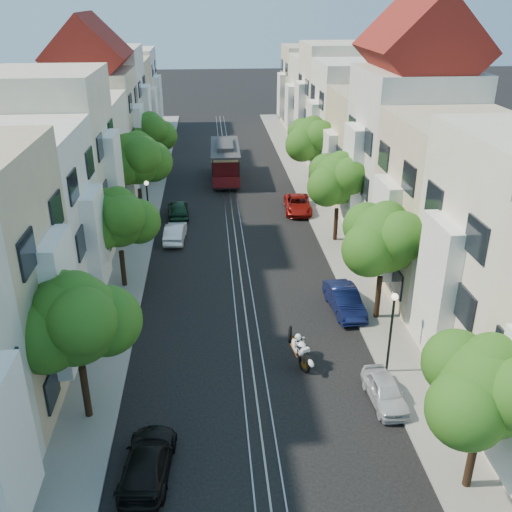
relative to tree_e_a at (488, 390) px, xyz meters
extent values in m
plane|color=black|center=(-7.26, 31.02, -4.40)|extent=(200.00, 200.00, 0.00)
cube|color=gray|center=(-0.01, 31.02, -4.34)|extent=(2.50, 80.00, 0.12)
cube|color=gray|center=(-14.51, 31.02, -4.34)|extent=(2.50, 80.00, 0.12)
cube|color=gray|center=(-7.81, 31.02, -4.39)|extent=(0.06, 80.00, 0.02)
cube|color=gray|center=(-7.26, 31.02, -4.39)|extent=(0.06, 80.00, 0.02)
cube|color=gray|center=(-6.71, 31.02, -4.39)|extent=(0.06, 80.00, 0.02)
cube|color=tan|center=(-7.26, 31.02, -4.40)|extent=(0.08, 80.00, 0.01)
cube|color=white|center=(0.94, 7.02, 0.22)|extent=(0.90, 3.04, 6.05)
cube|color=beige|center=(4.74, 15.02, 0.60)|extent=(7.00, 8.00, 10.00)
cube|color=white|center=(0.94, 15.02, -0.20)|extent=(0.90, 3.04, 5.50)
cube|color=silver|center=(4.74, 23.02, 1.60)|extent=(7.00, 8.00, 12.00)
cube|color=white|center=(0.94, 23.02, 0.64)|extent=(0.90, 3.04, 6.60)
cube|color=#C6B28C|center=(4.74, 31.02, 0.10)|extent=(7.00, 8.00, 9.00)
cube|color=white|center=(0.94, 31.02, -0.62)|extent=(0.90, 3.04, 4.95)
cube|color=white|center=(4.74, 39.02, 0.85)|extent=(7.00, 8.00, 10.50)
cube|color=white|center=(0.94, 39.02, 0.01)|extent=(0.90, 3.04, 5.78)
cube|color=beige|center=(4.74, 47.02, 1.35)|extent=(7.00, 8.00, 11.50)
cube|color=white|center=(0.94, 47.02, 0.43)|extent=(0.90, 3.04, 6.32)
cube|color=silver|center=(4.74, 55.02, 0.35)|extent=(7.00, 8.00, 9.50)
cube|color=white|center=(0.94, 55.02, -0.41)|extent=(0.90, 3.04, 5.23)
cube|color=beige|center=(4.74, 63.02, 0.60)|extent=(7.00, 8.00, 10.00)
cube|color=white|center=(0.94, 63.02, -0.20)|extent=(0.90, 3.04, 5.50)
cube|color=white|center=(-15.46, -0.98, -0.49)|extent=(0.90, 3.04, 5.12)
cube|color=white|center=(-15.46, 7.02, 0.13)|extent=(0.90, 3.04, 5.93)
cube|color=white|center=(-19.26, 15.02, 0.50)|extent=(7.00, 8.00, 9.80)
cube|color=white|center=(-15.46, 15.02, -0.28)|extent=(0.90, 3.04, 5.39)
cube|color=beige|center=(-19.26, 23.02, 1.48)|extent=(7.00, 8.00, 11.76)
cube|color=white|center=(-15.46, 23.02, 0.54)|extent=(0.90, 3.04, 6.47)
cube|color=silver|center=(-19.26, 31.02, 0.01)|extent=(7.00, 8.00, 8.82)
cube|color=white|center=(-15.46, 31.02, -0.69)|extent=(0.90, 3.04, 4.85)
cube|color=beige|center=(-19.26, 39.02, 0.75)|extent=(7.00, 8.00, 10.29)
cube|color=white|center=(-15.46, 39.02, -0.08)|extent=(0.90, 3.04, 5.66)
cube|color=silver|center=(-19.26, 47.02, 1.24)|extent=(7.00, 8.00, 11.27)
cube|color=white|center=(-15.46, 47.02, 0.34)|extent=(0.90, 3.04, 6.20)
cube|color=#C6B28C|center=(-19.26, 55.02, 0.26)|extent=(7.00, 8.00, 9.31)
cube|color=white|center=(-15.46, 55.02, -0.49)|extent=(0.90, 3.04, 5.12)
cube|color=white|center=(-19.26, 63.02, 0.50)|extent=(7.00, 8.00, 9.80)
cube|color=white|center=(-15.46, 63.02, -0.28)|extent=(0.90, 3.04, 5.39)
cylinder|color=black|center=(-0.06, 0.02, -3.14)|extent=(0.30, 0.30, 2.27)
sphere|color=#295615|center=(-0.06, 0.02, 0.08)|extent=(3.38, 3.38, 3.38)
sphere|color=#295615|center=(1.04, 0.52, -0.32)|extent=(2.70, 2.70, 2.70)
sphere|color=#295615|center=(-1.01, -0.68, -0.22)|extent=(2.64, 2.64, 2.64)
sphere|color=#295615|center=(0.04, 0.12, 0.98)|extent=(2.03, 2.03, 2.03)
cylinder|color=black|center=(-0.06, 12.02, -3.05)|extent=(0.30, 0.30, 2.45)
sphere|color=#295615|center=(-0.06, 12.02, 0.41)|extent=(3.64, 3.64, 3.64)
sphere|color=#295615|center=(1.04, 12.52, 0.01)|extent=(2.91, 2.91, 2.91)
sphere|color=#295615|center=(-1.01, 11.32, 0.11)|extent=(2.84, 2.84, 2.84)
sphere|color=#295615|center=(0.04, 12.12, 1.31)|extent=(2.18, 2.18, 2.18)
cylinder|color=black|center=(-0.06, 23.02, -3.09)|extent=(0.30, 0.30, 2.38)
sphere|color=#295615|center=(-0.06, 23.02, 0.28)|extent=(3.54, 3.54, 3.54)
sphere|color=#295615|center=(1.04, 23.52, -0.12)|extent=(2.83, 2.83, 2.83)
sphere|color=#295615|center=(-1.01, 22.32, -0.02)|extent=(2.76, 2.76, 2.76)
sphere|color=#295615|center=(0.04, 23.12, 1.18)|extent=(2.12, 2.12, 2.12)
cylinder|color=black|center=(-0.06, 34.02, -3.02)|extent=(0.30, 0.30, 2.52)
sphere|color=#295615|center=(-0.06, 34.02, 0.55)|extent=(3.74, 3.74, 3.74)
sphere|color=#295615|center=(1.04, 34.52, 0.15)|extent=(3.00, 3.00, 3.00)
sphere|color=#295615|center=(-1.01, 33.32, 0.25)|extent=(2.92, 2.92, 2.92)
sphere|color=#295615|center=(0.04, 34.12, 1.45)|extent=(2.25, 2.25, 2.25)
cylinder|color=black|center=(-14.46, 5.02, -3.05)|extent=(0.30, 0.30, 2.45)
sphere|color=#295615|center=(-14.46, 5.02, 0.41)|extent=(3.64, 3.64, 3.64)
sphere|color=#295615|center=(-13.36, 5.52, 0.01)|extent=(2.91, 2.91, 2.91)
sphere|color=#295615|center=(-15.41, 4.32, 0.11)|extent=(2.84, 2.84, 2.84)
sphere|color=#295615|center=(-14.36, 5.12, 1.31)|extent=(2.18, 2.18, 2.18)
cylinder|color=black|center=(-14.46, 17.02, -3.14)|extent=(0.30, 0.30, 2.27)
sphere|color=#295615|center=(-14.46, 17.02, 0.08)|extent=(3.38, 3.38, 3.38)
sphere|color=#295615|center=(-13.36, 17.52, -0.32)|extent=(2.70, 2.70, 2.70)
sphere|color=#295615|center=(-15.41, 16.32, -0.22)|extent=(2.64, 2.64, 2.64)
sphere|color=#295615|center=(-14.36, 17.12, 0.98)|extent=(2.03, 2.03, 2.03)
cylinder|color=black|center=(-14.46, 28.02, -2.97)|extent=(0.30, 0.30, 2.62)
sphere|color=#295615|center=(-14.46, 28.02, 0.75)|extent=(3.90, 3.90, 3.90)
sphere|color=#295615|center=(-13.36, 28.52, 0.35)|extent=(3.12, 3.12, 3.12)
sphere|color=#295615|center=(-15.41, 27.32, 0.45)|extent=(3.04, 3.04, 3.04)
sphere|color=#295615|center=(-14.36, 28.12, 1.65)|extent=(2.34, 2.34, 2.34)
cylinder|color=black|center=(-14.46, 39.02, -3.09)|extent=(0.30, 0.30, 2.38)
sphere|color=#295615|center=(-14.46, 39.02, 0.28)|extent=(3.54, 3.54, 3.54)
sphere|color=#295615|center=(-13.36, 39.52, -0.12)|extent=(2.83, 2.83, 2.83)
sphere|color=#295615|center=(-15.41, 38.32, -0.02)|extent=(2.76, 2.76, 2.76)
sphere|color=#295615|center=(-14.36, 39.12, 1.18)|extent=(2.12, 2.12, 2.12)
cylinder|color=black|center=(-0.96, 7.02, -2.28)|extent=(0.12, 0.12, 4.00)
sphere|color=#FFF2CC|center=(-0.96, 7.02, -0.28)|extent=(0.32, 0.32, 0.32)
cylinder|color=black|center=(-13.56, 25.02, -2.28)|extent=(0.12, 0.12, 4.00)
sphere|color=#FFF2CC|center=(-13.56, 25.02, -0.28)|extent=(0.32, 0.32, 0.32)
torus|color=black|center=(-4.82, 7.54, -4.05)|extent=(0.52, 0.87, 0.87)
torus|color=black|center=(-5.36, 8.72, -3.09)|extent=(0.32, 0.86, 0.85)
ellipsoid|color=silver|center=(-5.06, 8.06, -3.38)|extent=(0.96, 1.29, 1.10)
ellipsoid|color=silver|center=(-4.92, 7.77, -3.19)|extent=(0.67, 0.78, 0.62)
cube|color=black|center=(-4.74, 7.36, -3.49)|extent=(0.47, 0.64, 0.48)
cube|color=silver|center=(-4.91, 7.74, -3.25)|extent=(0.61, 0.73, 0.24)
sphere|color=black|center=(-5.07, 8.08, -3.17)|extent=(0.31, 0.31, 0.31)
cube|color=black|center=(-7.49, 39.06, -3.91)|extent=(2.60, 8.63, 0.32)
cube|color=#4D0C10|center=(-7.49, 39.06, -2.62)|extent=(2.66, 5.41, 2.58)
cube|color=beige|center=(-7.49, 39.06, -1.66)|extent=(2.71, 5.47, 0.64)
cube|color=#2D2D30|center=(-7.49, 39.06, -1.23)|extent=(2.81, 8.64, 0.19)
cube|color=#2D2D30|center=(-7.49, 39.06, -0.96)|extent=(1.57, 4.86, 0.38)
imported|color=silver|center=(-1.66, 4.98, -3.82)|extent=(1.55, 3.45, 1.15)
imported|color=#0B1138|center=(-1.66, 12.98, -3.71)|extent=(1.80, 4.29, 1.38)
imported|color=maroon|center=(-1.85, 29.39, -3.76)|extent=(2.44, 4.74, 1.28)
imported|color=black|center=(-11.66, 1.59, -3.78)|extent=(2.14, 4.43, 1.24)
imported|color=silver|center=(-11.66, 24.07, -3.76)|extent=(1.60, 3.96, 1.28)
imported|color=#163823|center=(-11.66, 29.07, -3.72)|extent=(1.91, 4.10, 1.36)
camera|label=1|loc=(-8.98, -14.70, 11.95)|focal=40.00mm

